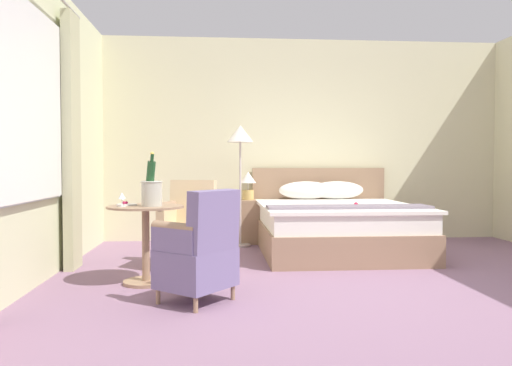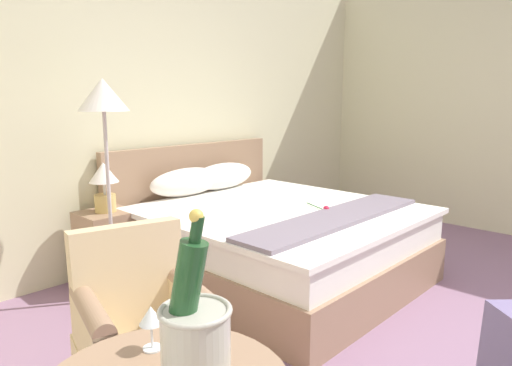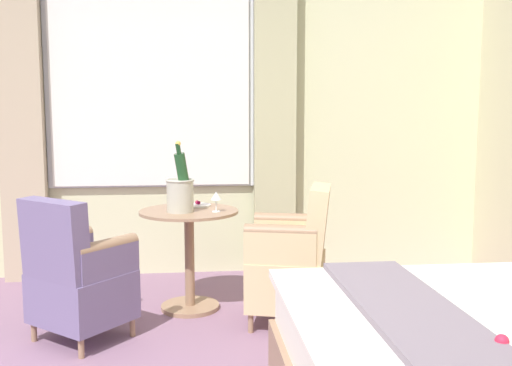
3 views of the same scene
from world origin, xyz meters
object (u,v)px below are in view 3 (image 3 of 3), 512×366
snack_plate (198,205)px  armchair_facing_bed (77,277)px  wine_glass_near_edge (178,194)px  armchair_by_window (292,261)px  wine_glass_near_bucket (216,197)px  champagne_bucket (180,190)px  side_table_round (189,248)px

snack_plate → armchair_facing_bed: size_ratio=0.21×
wine_glass_near_edge → armchair_by_window: (0.55, 0.78, -0.39)m
wine_glass_near_edge → armchair_facing_bed: (0.72, -0.61, -0.41)m
wine_glass_near_bucket → armchair_facing_bed: size_ratio=0.16×
champagne_bucket → wine_glass_near_bucket: 0.25m
champagne_bucket → side_table_round: bearing=139.0°
wine_glass_near_bucket → wine_glass_near_edge: bearing=-136.3°
champagne_bucket → wine_glass_near_edge: (-0.26, -0.03, -0.06)m
snack_plate → armchair_by_window: size_ratio=0.20×
champagne_bucket → armchair_by_window: champagne_bucket is taller
wine_glass_near_edge → armchair_facing_bed: armchair_facing_bed is taller
wine_glass_near_bucket → armchair_facing_bed: bearing=-64.0°
wine_glass_near_edge → armchair_by_window: armchair_by_window is taller
wine_glass_near_edge → armchair_by_window: size_ratio=0.14×
snack_plate → armchair_by_window: armchair_by_window is taller
side_table_round → snack_plate: 0.35m
wine_glass_near_edge → snack_plate: size_ratio=0.68×
champagne_bucket → armchair_facing_bed: (0.46, -0.63, -0.47)m
wine_glass_near_edge → snack_plate: bearing=84.9°
wine_glass_near_bucket → champagne_bucket: bearing=-96.2°
champagne_bucket → wine_glass_near_edge: bearing=-173.7°
champagne_bucket → armchair_facing_bed: champagne_bucket is taller
snack_plate → wine_glass_near_bucket: bearing=24.3°
side_table_round → snack_plate: (-0.18, 0.07, 0.28)m
champagne_bucket → armchair_by_window: size_ratio=0.53×
wine_glass_near_edge → snack_plate: wine_glass_near_edge is taller
wine_glass_near_bucket → snack_plate: wine_glass_near_bucket is taller
champagne_bucket → wine_glass_near_bucket: bearing=83.8°
champagne_bucket → snack_plate: bearing=153.7°
champagne_bucket → armchair_by_window: 0.92m
armchair_by_window → champagne_bucket: bearing=-111.3°
armchair_facing_bed → snack_plate: bearing=133.0°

